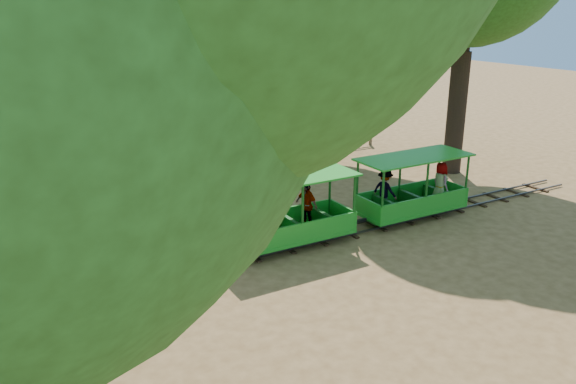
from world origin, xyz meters
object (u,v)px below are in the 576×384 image
locomotive (170,209)px  carriage_front (290,218)px  carriage_rear (411,193)px  fence (181,158)px

locomotive → carriage_front: 3.24m
carriage_rear → fence: bearing=118.2°
locomotive → fence: 8.55m
locomotive → fence: locomotive is taller
locomotive → fence: size_ratio=0.16×
locomotive → carriage_front: size_ratio=0.81×
carriage_front → fence: 8.02m
locomotive → carriage_front: bearing=-1.4°
locomotive → carriage_front: (3.14, -0.08, -0.80)m
locomotive → carriage_rear: 7.33m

